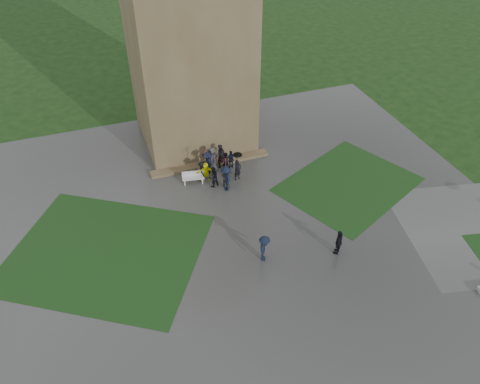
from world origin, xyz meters
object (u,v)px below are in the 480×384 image
object	(u,v)px
bench	(193,177)
pedestrian_near	(339,242)
pedestrian_mid	(264,248)
tower	(187,25)

from	to	relation	value
bench	pedestrian_near	size ratio (longest dim) A/B	0.95
pedestrian_mid	pedestrian_near	size ratio (longest dim) A/B	1.05
tower	pedestrian_near	world-z (taller)	tower
bench	pedestrian_near	xyz separation A→B (m)	(6.28, -9.48, 0.39)
pedestrian_mid	pedestrian_near	world-z (taller)	pedestrian_mid
tower	pedestrian_mid	xyz separation A→B (m)	(0.19, -14.65, -8.09)
pedestrian_mid	bench	bearing A→B (deg)	44.30
bench	pedestrian_near	distance (m)	11.38
tower	pedestrian_near	xyz separation A→B (m)	(4.51, -15.60, -8.13)
tower	bench	world-z (taller)	tower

